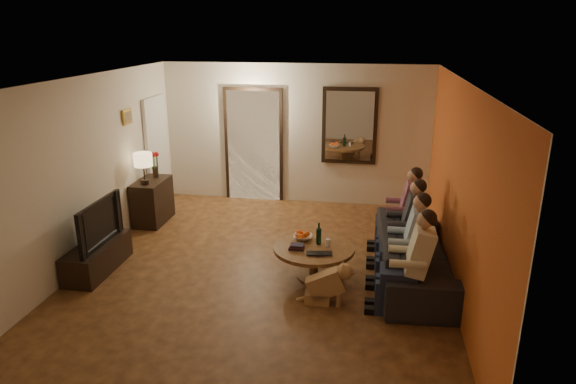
% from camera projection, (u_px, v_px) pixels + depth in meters
% --- Properties ---
extents(floor, '(5.00, 6.00, 0.01)m').
position_uv_depth(floor, '(263.00, 269.00, 7.16)').
color(floor, '#402511').
rests_on(floor, ground).
extents(ceiling, '(5.00, 6.00, 0.01)m').
position_uv_depth(ceiling, '(260.00, 80.00, 6.36)').
color(ceiling, white).
rests_on(ceiling, back_wall).
extents(back_wall, '(5.00, 0.02, 2.60)m').
position_uv_depth(back_wall, '(295.00, 134.00, 9.58)').
color(back_wall, beige).
rests_on(back_wall, floor).
extents(front_wall, '(5.00, 0.02, 2.60)m').
position_uv_depth(front_wall, '(180.00, 290.00, 3.95)').
color(front_wall, beige).
rests_on(front_wall, floor).
extents(left_wall, '(0.02, 6.00, 2.60)m').
position_uv_depth(left_wall, '(87.00, 172.00, 7.15)').
color(left_wall, beige).
rests_on(left_wall, floor).
extents(right_wall, '(0.02, 6.00, 2.60)m').
position_uv_depth(right_wall, '(458.00, 189.00, 6.38)').
color(right_wall, beige).
rests_on(right_wall, floor).
extents(orange_accent, '(0.01, 6.00, 2.60)m').
position_uv_depth(orange_accent, '(458.00, 189.00, 6.38)').
color(orange_accent, '#D55B24').
rests_on(orange_accent, right_wall).
extents(kitchen_doorway, '(1.00, 0.06, 2.10)m').
position_uv_depth(kitchen_doorway, '(254.00, 146.00, 9.76)').
color(kitchen_doorway, '#FFE0A5').
rests_on(kitchen_doorway, floor).
extents(door_trim, '(1.12, 0.04, 2.22)m').
position_uv_depth(door_trim, '(254.00, 146.00, 9.75)').
color(door_trim, black).
rests_on(door_trim, floor).
extents(fridge_glimpse, '(0.45, 0.03, 1.70)m').
position_uv_depth(fridge_glimpse, '(267.00, 154.00, 9.77)').
color(fridge_glimpse, silver).
rests_on(fridge_glimpse, floor).
extents(mirror_frame, '(1.00, 0.05, 1.40)m').
position_uv_depth(mirror_frame, '(350.00, 126.00, 9.33)').
color(mirror_frame, black).
rests_on(mirror_frame, back_wall).
extents(mirror_glass, '(0.86, 0.02, 1.26)m').
position_uv_depth(mirror_glass, '(349.00, 126.00, 9.30)').
color(mirror_glass, white).
rests_on(mirror_glass, back_wall).
extents(white_door, '(0.06, 0.85, 2.04)m').
position_uv_depth(white_door, '(157.00, 153.00, 9.39)').
color(white_door, white).
rests_on(white_door, floor).
extents(framed_art, '(0.03, 0.28, 0.24)m').
position_uv_depth(framed_art, '(127.00, 117.00, 8.19)').
color(framed_art, '#B28C33').
rests_on(framed_art, left_wall).
extents(art_canvas, '(0.01, 0.22, 0.18)m').
position_uv_depth(art_canvas, '(128.00, 117.00, 8.19)').
color(art_canvas, brown).
rests_on(art_canvas, left_wall).
extents(dresser, '(0.45, 0.84, 0.74)m').
position_uv_depth(dresser, '(152.00, 201.00, 8.79)').
color(dresser, black).
rests_on(dresser, floor).
extents(table_lamp, '(0.30, 0.30, 0.54)m').
position_uv_depth(table_lamp, '(144.00, 168.00, 8.38)').
color(table_lamp, beige).
rests_on(table_lamp, dresser).
extents(flower_vase, '(0.14, 0.14, 0.44)m').
position_uv_depth(flower_vase, '(155.00, 165.00, 8.81)').
color(flower_vase, '#AF1218').
rests_on(flower_vase, dresser).
extents(tv_stand, '(0.45, 1.19, 0.40)m').
position_uv_depth(tv_stand, '(97.00, 257.00, 7.07)').
color(tv_stand, black).
rests_on(tv_stand, floor).
extents(tv, '(1.09, 0.14, 0.63)m').
position_uv_depth(tv, '(93.00, 223.00, 6.91)').
color(tv, black).
rests_on(tv, tv_stand).
extents(sofa, '(2.40, 1.04, 0.69)m').
position_uv_depth(sofa, '(415.00, 255.00, 6.80)').
color(sofa, black).
rests_on(sofa, floor).
extents(person_a, '(0.60, 0.40, 1.20)m').
position_uv_depth(person_a, '(413.00, 267.00, 5.89)').
color(person_a, tan).
rests_on(person_a, sofa).
extents(person_b, '(0.60, 0.40, 1.20)m').
position_uv_depth(person_b, '(410.00, 246.00, 6.45)').
color(person_b, tan).
rests_on(person_b, sofa).
extents(person_c, '(0.60, 0.40, 1.20)m').
position_uv_depth(person_c, '(407.00, 228.00, 7.01)').
color(person_c, tan).
rests_on(person_c, sofa).
extents(person_d, '(0.60, 0.40, 1.20)m').
position_uv_depth(person_d, '(405.00, 213.00, 7.58)').
color(person_d, tan).
rests_on(person_d, sofa).
extents(dog, '(0.57, 0.27, 0.56)m').
position_uv_depth(dog, '(326.00, 283.00, 6.19)').
color(dog, '#B17651').
rests_on(dog, floor).
extents(coffee_table, '(1.22, 1.22, 0.45)m').
position_uv_depth(coffee_table, '(314.00, 262.00, 6.85)').
color(coffee_table, brown).
rests_on(coffee_table, floor).
extents(bowl, '(0.26, 0.26, 0.06)m').
position_uv_depth(bowl, '(303.00, 237.00, 7.01)').
color(bowl, white).
rests_on(bowl, coffee_table).
extents(oranges, '(0.20, 0.20, 0.08)m').
position_uv_depth(oranges, '(303.00, 233.00, 6.99)').
color(oranges, '#FF5D15').
rests_on(oranges, bowl).
extents(wine_bottle, '(0.07, 0.07, 0.31)m').
position_uv_depth(wine_bottle, '(319.00, 233.00, 6.82)').
color(wine_bottle, black).
rests_on(wine_bottle, coffee_table).
extents(wine_glass, '(0.06, 0.06, 0.10)m').
position_uv_depth(wine_glass, '(328.00, 243.00, 6.79)').
color(wine_glass, silver).
rests_on(wine_glass, coffee_table).
extents(book_stack, '(0.20, 0.15, 0.07)m').
position_uv_depth(book_stack, '(296.00, 246.00, 6.71)').
color(book_stack, black).
rests_on(book_stack, coffee_table).
extents(laptop, '(0.35, 0.25, 0.03)m').
position_uv_depth(laptop, '(319.00, 255.00, 6.50)').
color(laptop, black).
rests_on(laptop, coffee_table).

